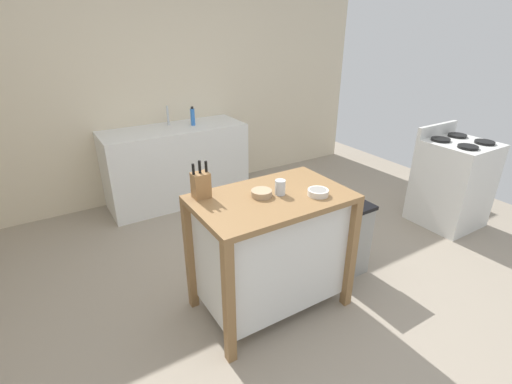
{
  "coord_description": "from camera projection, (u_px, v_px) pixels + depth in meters",
  "views": [
    {
      "loc": [
        -1.4,
        -1.76,
        1.95
      ],
      "look_at": [
        -0.15,
        0.28,
        0.86
      ],
      "focal_mm": 26.05,
      "sensor_mm": 36.0,
      "label": 1
    }
  ],
  "objects": [
    {
      "name": "kitchen_island",
      "position": [
        271.0,
        247.0,
        2.62
      ],
      "size": [
        1.05,
        0.65,
        0.91
      ],
      "color": "olive",
      "rests_on": "ground"
    },
    {
      "name": "trash_bin",
      "position": [
        346.0,
        239.0,
        3.08
      ],
      "size": [
        0.36,
        0.28,
        0.63
      ],
      "color": "gray",
      "rests_on": "ground"
    },
    {
      "name": "bowl_stoneware_deep",
      "position": [
        262.0,
        193.0,
        2.44
      ],
      "size": [
        0.14,
        0.14,
        0.04
      ],
      "color": "tan",
      "rests_on": "kitchen_island"
    },
    {
      "name": "bottle_spray_cleaner",
      "position": [
        193.0,
        117.0,
        4.19
      ],
      "size": [
        0.05,
        0.05,
        0.21
      ],
      "color": "blue",
      "rests_on": "sink_counter"
    },
    {
      "name": "stove",
      "position": [
        452.0,
        183.0,
        3.82
      ],
      "size": [
        0.6,
        0.6,
        1.0
      ],
      "color": "silver",
      "rests_on": "ground"
    },
    {
      "name": "sink_counter",
      "position": [
        177.0,
        165.0,
        4.32
      ],
      "size": [
        1.59,
        0.6,
        0.88
      ],
      "color": "silver",
      "rests_on": "ground"
    },
    {
      "name": "wall_back",
      "position": [
        164.0,
        85.0,
        4.26
      ],
      "size": [
        5.42,
        0.1,
        2.6
      ],
      "primitive_type": "cube",
      "color": "beige",
      "rests_on": "ground"
    },
    {
      "name": "sink_faucet",
      "position": [
        168.0,
        115.0,
        4.2
      ],
      "size": [
        0.02,
        0.02,
        0.22
      ],
      "color": "#B7BCC1",
      "rests_on": "sink_counter"
    },
    {
      "name": "ground_plane",
      "position": [
        291.0,
        302.0,
        2.84
      ],
      "size": [
        6.42,
        6.42,
        0.0
      ],
      "primitive_type": "plane",
      "color": "gray",
      "rests_on": "ground"
    },
    {
      "name": "knife_block",
      "position": [
        201.0,
        185.0,
        2.4
      ],
      "size": [
        0.11,
        0.09,
        0.25
      ],
      "color": "#9E7042",
      "rests_on": "kitchen_island"
    },
    {
      "name": "drinking_cup",
      "position": [
        280.0,
        187.0,
        2.46
      ],
      "size": [
        0.07,
        0.07,
        0.1
      ],
      "color": "silver",
      "rests_on": "kitchen_island"
    },
    {
      "name": "bowl_ceramic_small",
      "position": [
        318.0,
        192.0,
        2.46
      ],
      "size": [
        0.14,
        0.14,
        0.04
      ],
      "color": "silver",
      "rests_on": "kitchen_island"
    }
  ]
}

